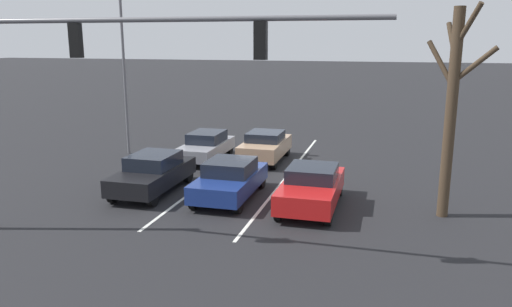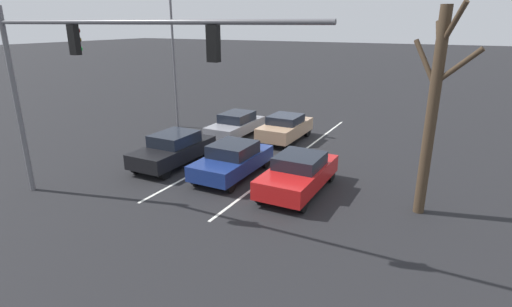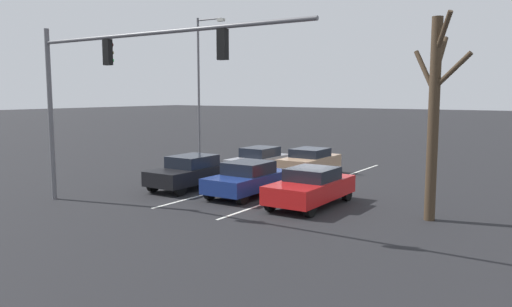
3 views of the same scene
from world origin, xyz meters
TOP-DOWN VIEW (x-y plane):
  - ground_plane at (0.00, 0.00)m, footprint 240.00×240.00m
  - lane_stripe_left_divider at (-1.60, 2.15)m, footprint 0.12×16.29m
  - lane_stripe_center_divider at (1.60, 2.15)m, footprint 0.12×16.29m
  - car_black_rightlane_front at (3.13, 6.19)m, footprint 1.89×4.48m
  - car_red_leftlane_front at (-3.32, 6.41)m, footprint 1.95×4.48m
  - car_navy_midlane_front at (-0.11, 6.15)m, footprint 1.94×4.35m
  - car_gray_rightlane_second at (3.04, 0.48)m, footprint 1.77×4.27m
  - car_tan_midlane_second at (0.06, -0.03)m, footprint 1.88×4.12m
  - traffic_signal_gantry at (2.61, 11.28)m, footprint 12.40×0.37m
  - street_lamp_right_shoulder at (7.38, 0.24)m, footprint 2.04×0.24m
  - bare_tree_near at (-7.89, 6.10)m, footprint 2.18×1.78m

SIDE VIEW (x-z plane):
  - ground_plane at x=0.00m, z-range 0.00..0.00m
  - lane_stripe_left_divider at x=-1.60m, z-range 0.00..0.01m
  - lane_stripe_center_divider at x=1.60m, z-range 0.00..0.01m
  - car_gray_rightlane_second at x=3.04m, z-range 0.02..1.44m
  - car_navy_midlane_front at x=-0.11m, z-range 0.01..1.51m
  - car_red_leftlane_front at x=-3.32m, z-range 0.02..1.53m
  - car_tan_midlane_second at x=0.06m, z-range 0.04..1.54m
  - car_black_rightlane_front at x=3.13m, z-range 0.02..1.57m
  - bare_tree_near at x=-7.89m, z-range 0.35..7.50m
  - street_lamp_right_shoulder at x=7.38m, z-range 0.64..9.61m
  - traffic_signal_gantry at x=2.61m, z-range 1.64..8.73m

